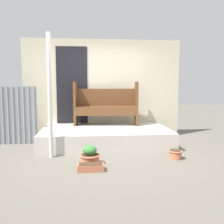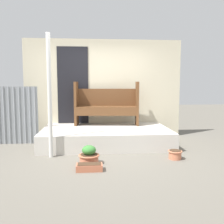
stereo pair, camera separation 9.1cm
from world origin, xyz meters
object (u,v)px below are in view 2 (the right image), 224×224
support_post (50,96)px  flower_pot_left (89,156)px  bench (107,103)px  planter_box_rect (89,167)px  flower_pot_middle (175,154)px

support_post → flower_pot_left: size_ratio=6.28×
support_post → bench: (1.19, 1.46, -0.26)m
bench → planter_box_rect: size_ratio=3.76×
flower_pot_middle → planter_box_rect: flower_pot_middle is taller
planter_box_rect → bench: bearing=79.2°
flower_pot_left → support_post: bearing=147.0°
bench → flower_pot_left: bearing=-97.4°
flower_pot_left → planter_box_rect: flower_pot_left is taller
bench → flower_pot_middle: size_ratio=5.90×
flower_pot_middle → flower_pot_left: bearing=-174.5°
bench → planter_box_rect: bearing=-95.3°
support_post → flower_pot_middle: size_ratio=8.63×
support_post → flower_pot_middle: bearing=-7.8°
flower_pot_left → planter_box_rect: 0.36m
support_post → bench: bearing=50.8°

